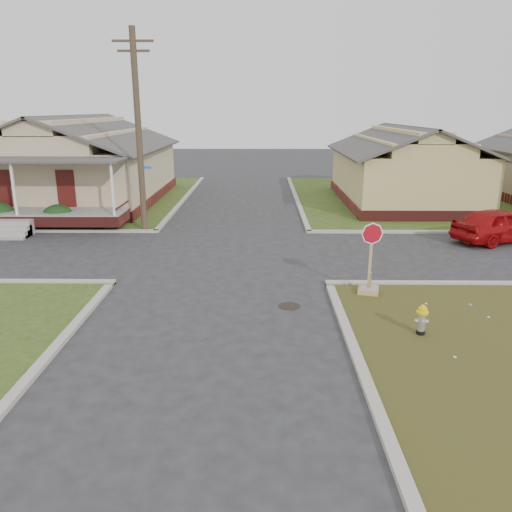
{
  "coord_description": "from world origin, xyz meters",
  "views": [
    {
      "loc": [
        1.38,
        -14.19,
        5.59
      ],
      "look_at": [
        1.2,
        1.0,
        1.1
      ],
      "focal_mm": 35.0,
      "sensor_mm": 36.0,
      "label": 1
    }
  ],
  "objects_px": {
    "fire_hydrant": "(422,318)",
    "stop_sign": "(369,278)",
    "red_sedan": "(500,225)",
    "utility_pole": "(139,130)"
  },
  "relations": [
    {
      "from": "fire_hydrant",
      "to": "red_sedan",
      "type": "height_order",
      "value": "red_sedan"
    },
    {
      "from": "stop_sign",
      "to": "red_sedan",
      "type": "bearing_deg",
      "value": 57.64
    },
    {
      "from": "fire_hydrant",
      "to": "stop_sign",
      "type": "bearing_deg",
      "value": 115.88
    },
    {
      "from": "utility_pole",
      "to": "stop_sign",
      "type": "relative_size",
      "value": 3.99
    },
    {
      "from": "utility_pole",
      "to": "red_sedan",
      "type": "bearing_deg",
      "value": -6.44
    },
    {
      "from": "utility_pole",
      "to": "red_sedan",
      "type": "distance_m",
      "value": 16.52
    },
    {
      "from": "fire_hydrant",
      "to": "stop_sign",
      "type": "height_order",
      "value": "stop_sign"
    },
    {
      "from": "utility_pole",
      "to": "stop_sign",
      "type": "distance_m",
      "value": 12.91
    },
    {
      "from": "utility_pole",
      "to": "fire_hydrant",
      "type": "relative_size",
      "value": 11.21
    },
    {
      "from": "utility_pole",
      "to": "fire_hydrant",
      "type": "height_order",
      "value": "utility_pole"
    }
  ]
}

